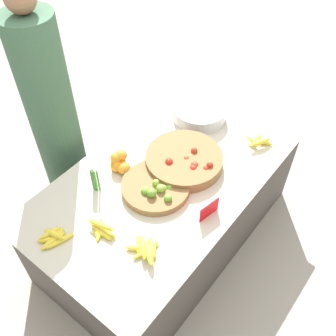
{
  "coord_description": "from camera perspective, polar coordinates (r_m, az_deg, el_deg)",
  "views": [
    {
      "loc": [
        -1.25,
        -0.98,
        2.43
      ],
      "look_at": [
        0.0,
        0.0,
        0.71
      ],
      "focal_mm": 42.0,
      "sensor_mm": 36.0,
      "label": 1
    }
  ],
  "objects": [
    {
      "name": "ground_plane",
      "position": [
        2.9,
        0.0,
        -9.47
      ],
      "size": [
        12.0,
        12.0,
        0.0
      ],
      "primitive_type": "plane",
      "color": "#ADA599"
    },
    {
      "name": "market_table",
      "position": [
        2.63,
        0.0,
        -5.56
      ],
      "size": [
        1.78,
        1.0,
        0.66
      ],
      "color": "#4C4742",
      "rests_on": "ground_plane"
    },
    {
      "name": "lime_bowl",
      "position": [
        2.28,
        -1.74,
        -2.72
      ],
      "size": [
        0.4,
        0.4,
        0.1
      ],
      "color": "olive",
      "rests_on": "market_table"
    },
    {
      "name": "tomato_basket",
      "position": [
        2.41,
        2.41,
        1.17
      ],
      "size": [
        0.48,
        0.48,
        0.1
      ],
      "color": "olive",
      "rests_on": "market_table"
    },
    {
      "name": "orange_pile",
      "position": [
        2.39,
        -7.1,
        0.81
      ],
      "size": [
        0.12,
        0.16,
        0.13
      ],
      "color": "orange",
      "rests_on": "market_table"
    },
    {
      "name": "metal_bowl",
      "position": [
        2.73,
        4.6,
        8.05
      ],
      "size": [
        0.36,
        0.36,
        0.1
      ],
      "color": "silver",
      "rests_on": "market_table"
    },
    {
      "name": "price_sign",
      "position": [
        2.15,
        5.99,
        -6.05
      ],
      "size": [
        0.14,
        0.03,
        0.11
      ],
      "rotation": [
        0.0,
        0.0,
        -0.2
      ],
      "color": "red",
      "rests_on": "market_table"
    },
    {
      "name": "veg_bundle",
      "position": [
        2.28,
        -10.58,
        -1.73
      ],
      "size": [
        0.03,
        0.04,
        0.16
      ],
      "color": "#4C8E42",
      "rests_on": "market_table"
    },
    {
      "name": "banana_bunch_front_center",
      "position": [
        2.13,
        -9.64,
        -8.73
      ],
      "size": [
        0.13,
        0.19,
        0.06
      ],
      "color": "yellow",
      "rests_on": "market_table"
    },
    {
      "name": "banana_bunch_front_left",
      "position": [
        2.61,
        12.93,
        3.82
      ],
      "size": [
        0.17,
        0.17,
        0.06
      ],
      "color": "yellow",
      "rests_on": "market_table"
    },
    {
      "name": "banana_bunch_back_center",
      "position": [
        2.16,
        -16.23,
        -9.64
      ],
      "size": [
        0.18,
        0.14,
        0.06
      ],
      "color": "yellow",
      "rests_on": "market_table"
    },
    {
      "name": "banana_bunch_front_right",
      "position": [
        2.04,
        -3.31,
        -11.6
      ],
      "size": [
        0.17,
        0.21,
        0.06
      ],
      "color": "yellow",
      "rests_on": "market_table"
    },
    {
      "name": "vendor_person",
      "position": [
        2.62,
        -16.07,
        6.18
      ],
      "size": [
        0.3,
        0.3,
        1.67
      ],
      "color": "#385B42",
      "rests_on": "ground_plane"
    }
  ]
}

